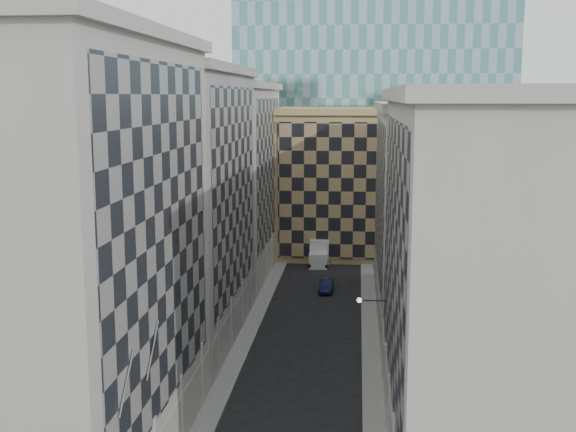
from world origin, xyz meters
The scene contains 13 objects.
sidewalk_west centered at (-5.25, 30.00, 0.07)m, with size 1.50×100.00×0.15m, color gray.
sidewalk_east centered at (5.25, 30.00, 0.07)m, with size 1.50×100.00×0.15m, color gray.
bldg_left_a centered at (-10.88, 11.00, 11.82)m, with size 10.80×22.80×23.70m.
bldg_left_b centered at (-10.88, 33.00, 11.32)m, with size 10.80×22.80×22.70m.
bldg_left_c centered at (-10.88, 55.00, 10.83)m, with size 10.80×22.80×21.70m.
bldg_right_a centered at (10.88, 15.00, 10.32)m, with size 10.80×26.80×20.70m.
bldg_right_b centered at (10.89, 42.00, 9.85)m, with size 10.80×28.80×19.70m.
tan_block centered at (2.00, 67.90, 9.44)m, with size 16.80×14.80×18.80m.
church_tower centered at (0.00, 82.00, 26.95)m, with size 7.20×7.20×51.50m.
flagpoles_left centered at (-5.90, 6.00, 8.00)m, with size 0.10×6.33×2.33m.
bracket_lamp centered at (4.38, 24.00, 6.20)m, with size 1.98×0.36×0.36m.
box_truck centered at (-0.53, 60.99, 1.35)m, with size 2.33×5.67×3.11m.
dark_car centered at (0.85, 48.46, 0.64)m, with size 1.35×3.88×1.28m, color #0E1334.
Camera 1 is at (3.95, -24.87, 20.27)m, focal length 45.00 mm.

